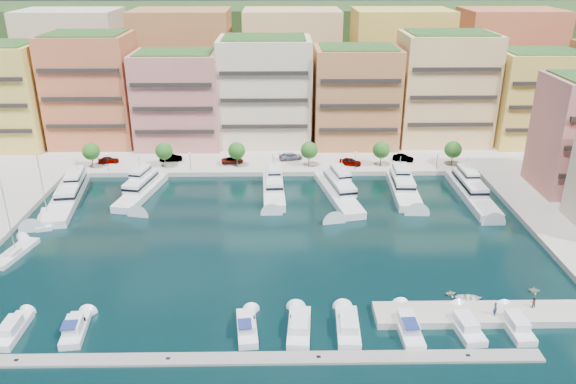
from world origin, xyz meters
name	(u,v)px	position (x,y,z in m)	size (l,w,h in m)	color
ground	(271,241)	(0.00, 0.00, 0.00)	(400.00, 400.00, 0.00)	black
north_quay	(274,133)	(0.00, 62.00, 0.00)	(220.00, 64.00, 2.00)	#9E998E
hillside	(275,93)	(0.00, 110.00, 0.00)	(240.00, 40.00, 58.00)	#1E3616
south_pontoon	(244,360)	(-3.00, -30.00, 0.00)	(72.00, 2.20, 0.35)	gray
finger_pier	(494,317)	(30.00, -22.00, 0.00)	(32.00, 5.00, 2.00)	#9E998E
apartment_1	(92,90)	(-44.00, 51.99, 14.31)	(20.00, 16.50, 26.80)	#BB6E3E
apartment_2	(178,99)	(-23.00, 49.99, 12.31)	(20.00, 15.50, 22.80)	tan
apartment_3	(265,91)	(-2.00, 51.99, 13.81)	(22.00, 16.50, 25.80)	beige
apartment_4	(355,97)	(20.00, 49.99, 12.81)	(20.00, 15.50, 23.80)	#BA7746
apartment_5	(444,88)	(42.00, 51.99, 14.31)	(22.00, 16.50, 26.80)	#F1C480
apartment_6	(535,98)	(64.00, 49.99, 12.31)	(20.00, 15.50, 22.80)	#E7C354
backblock_0	(76,66)	(-55.00, 74.00, 16.00)	(26.00, 18.00, 30.00)	beige
backblock_1	(184,66)	(-25.00, 74.00, 16.00)	(26.00, 18.00, 30.00)	#BA7746
backblock_2	(292,65)	(5.00, 74.00, 16.00)	(26.00, 18.00, 30.00)	#F1C480
backblock_3	(399,65)	(35.00, 74.00, 16.00)	(26.00, 18.00, 30.00)	#E7C354
backblock_4	(505,65)	(65.00, 74.00, 16.00)	(26.00, 18.00, 30.00)	#BB6E3E
tree_0	(91,151)	(-40.00, 33.50, 4.74)	(3.80, 3.80, 5.65)	#473323
tree_1	(164,151)	(-24.00, 33.50, 4.74)	(3.80, 3.80, 5.65)	#473323
tree_2	(237,151)	(-8.00, 33.50, 4.74)	(3.80, 3.80, 5.65)	#473323
tree_3	(309,150)	(8.00, 33.50, 4.74)	(3.80, 3.80, 5.65)	#473323
tree_4	(381,150)	(24.00, 33.50, 4.74)	(3.80, 3.80, 5.65)	#473323
tree_5	(453,150)	(40.00, 33.50, 4.74)	(3.80, 3.80, 5.65)	#473323
lamppost_0	(107,159)	(-36.00, 31.20, 3.83)	(0.30, 0.30, 4.20)	black
lamppost_1	(190,158)	(-18.00, 31.20, 3.83)	(0.30, 0.30, 4.20)	black
lamppost_2	(273,158)	(0.00, 31.20, 3.83)	(0.30, 0.30, 4.20)	black
lamppost_3	(355,158)	(18.00, 31.20, 3.83)	(0.30, 0.30, 4.20)	black
lamppost_4	(437,157)	(36.00, 31.20, 3.83)	(0.30, 0.30, 4.20)	black
yacht_0	(68,194)	(-40.24, 18.00, 1.21)	(7.86, 24.43, 7.30)	silver
yacht_1	(142,189)	(-26.33, 20.54, 1.09)	(7.75, 18.84, 7.30)	silver
yacht_3	(274,187)	(0.22, 20.87, 1.21)	(4.77, 17.90, 7.30)	silver
yacht_4	(338,191)	(13.10, 18.98, 1.09)	(8.44, 22.18, 7.30)	silver
yacht_5	(403,187)	(26.52, 20.57, 1.21)	(5.47, 18.58, 7.30)	silver
yacht_6	(471,190)	(39.71, 18.68, 1.21)	(4.57, 22.56, 7.30)	silver
cruiser_0	(13,330)	(-32.69, -24.58, 0.55)	(2.41, 7.54, 2.55)	silver
cruiser_1	(75,330)	(-24.80, -24.59, 0.57)	(3.33, 7.29, 2.66)	silver
cruiser_4	(247,328)	(-2.87, -24.60, 0.57)	(3.24, 7.76, 2.66)	silver
cruiser_5	(299,328)	(3.85, -24.59, 0.55)	(3.43, 8.50, 2.55)	silver
cruiser_6	(348,327)	(10.13, -24.59, 0.55)	(3.26, 8.43, 2.55)	silver
cruiser_7	(407,327)	(17.82, -24.62, 0.57)	(2.84, 9.19, 2.66)	silver
cruiser_8	(465,326)	(25.26, -24.59, 0.55)	(3.66, 8.08, 2.55)	silver
cruiser_9	(515,326)	(31.81, -24.58, 0.55)	(2.86, 7.72, 2.55)	silver
sailboat_1	(15,254)	(-41.29, -4.17, 0.31)	(4.68, 9.93, 13.20)	silver
sailboat_2	(47,219)	(-40.97, 8.46, 0.31)	(4.85, 9.46, 13.20)	silver
tender_2	(469,298)	(27.84, -18.04, 0.38)	(2.61, 3.66, 0.76)	silver
tender_3	(534,290)	(37.87, -16.18, 0.43)	(1.41, 1.63, 0.86)	beige
tender_1	(451,293)	(25.66, -16.74, 0.41)	(1.36, 1.57, 0.83)	beige
car_0	(108,160)	(-37.32, 36.27, 1.77)	(1.81, 4.51, 1.54)	gray
car_1	(171,158)	(-23.40, 37.35, 1.83)	(1.76, 5.06, 1.67)	gray
car_2	(232,160)	(-9.24, 35.70, 1.69)	(2.28, 4.95, 1.38)	gray
car_3	(291,156)	(4.05, 37.97, 1.80)	(2.24, 5.51, 1.60)	gray
car_4	(350,162)	(17.30, 34.05, 1.84)	(1.98, 4.92, 1.67)	gray
car_5	(403,158)	(29.70, 36.50, 1.77)	(1.63, 4.69, 1.54)	gray
person_0	(495,309)	(29.61, -22.89, 1.99)	(0.72, 0.47, 1.97)	#293852
person_1	(533,302)	(35.36, -21.18, 1.83)	(0.80, 0.63, 1.65)	#462F2A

